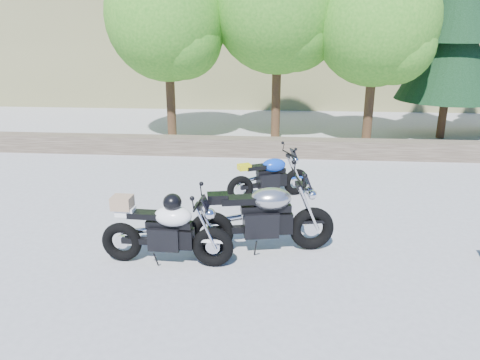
% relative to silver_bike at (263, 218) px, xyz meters
% --- Properties ---
extents(ground, '(90.00, 90.00, 0.00)m').
position_rel_silver_bike_xyz_m(ground, '(-0.69, 0.41, -0.58)').
color(ground, gray).
rests_on(ground, ground).
extents(stone_wall, '(22.00, 0.55, 0.50)m').
position_rel_silver_bike_xyz_m(stone_wall, '(-0.69, 5.91, -0.33)').
color(stone_wall, '#493D30').
rests_on(stone_wall, ground).
extents(tree_decid_left, '(3.67, 3.67, 5.62)m').
position_rel_silver_bike_xyz_m(tree_decid_left, '(-3.08, 7.55, 3.05)').
color(tree_decid_left, '#382314').
rests_on(tree_decid_left, ground).
extents(tree_decid_mid, '(4.08, 4.08, 6.24)m').
position_rel_silver_bike_xyz_m(tree_decid_mid, '(0.22, 7.95, 3.46)').
color(tree_decid_mid, '#382314').
rests_on(tree_decid_mid, ground).
extents(tree_decid_right, '(3.54, 3.54, 5.41)m').
position_rel_silver_bike_xyz_m(tree_decid_right, '(3.02, 7.35, 2.92)').
color(tree_decid_right, '#382314').
rests_on(tree_decid_right, ground).
extents(conifer_near, '(3.17, 3.17, 7.06)m').
position_rel_silver_bike_xyz_m(conifer_near, '(5.51, 8.61, 3.10)').
color(conifer_near, '#382314').
rests_on(conifer_near, ground).
extents(silver_bike, '(2.37, 0.81, 1.20)m').
position_rel_silver_bike_xyz_m(silver_bike, '(0.00, 0.00, 0.00)').
color(silver_bike, black).
rests_on(silver_bike, ground).
extents(white_bike, '(2.08, 0.66, 1.15)m').
position_rel_silver_bike_xyz_m(white_bike, '(-1.47, -0.52, -0.02)').
color(white_bike, black).
rests_on(white_bike, ground).
extents(blue_bike, '(1.75, 0.99, 0.95)m').
position_rel_silver_bike_xyz_m(blue_bike, '(0.05, 2.48, -0.12)').
color(blue_bike, black).
rests_on(blue_bike, ground).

